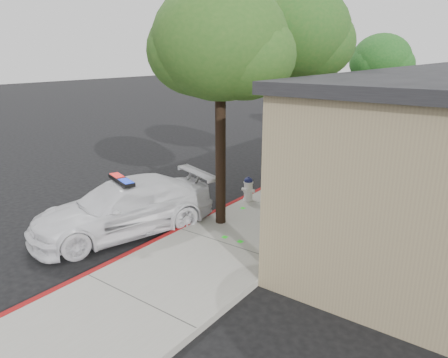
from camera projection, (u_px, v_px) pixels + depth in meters
ground at (178, 233)px, 11.32m from camera, size 120.00×120.00×0.00m
sidewalk at (282, 211)px, 12.71m from camera, size 3.20×60.00×0.15m
red_curb at (241, 200)px, 13.58m from camera, size 0.14×60.00×0.16m
police_car at (124, 207)px, 11.16m from camera, size 3.52×5.36×1.56m
fire_hydrant at (248, 189)px, 13.26m from camera, size 0.46×0.39×0.80m
street_tree_near at (220, 48)px, 10.27m from camera, size 3.73×3.45×6.31m
street_tree_mid at (295, 37)px, 13.29m from camera, size 3.61×3.59×6.73m
street_tree_far at (382, 61)px, 20.98m from camera, size 3.14×2.93×5.55m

